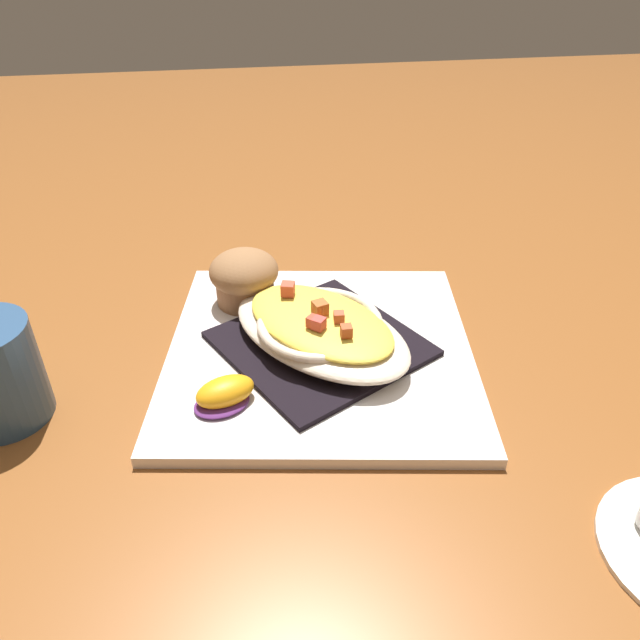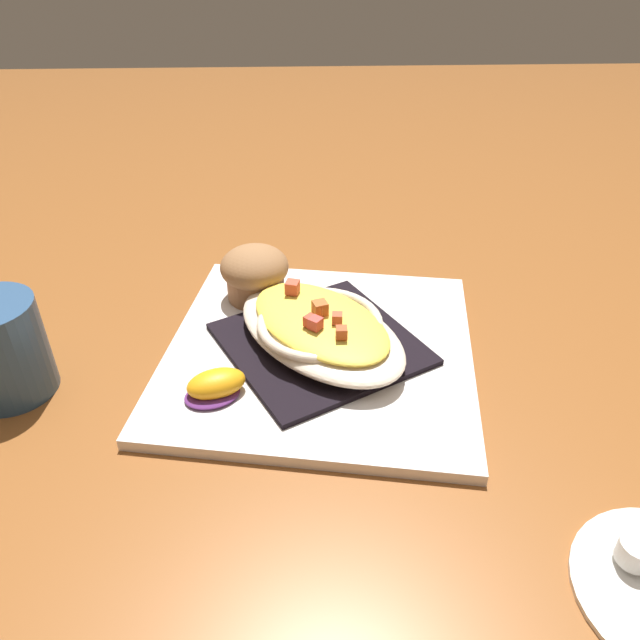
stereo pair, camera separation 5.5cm
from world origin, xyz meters
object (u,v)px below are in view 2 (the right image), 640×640
Objects in this scene: square_plate at (320,350)px; gratin_dish at (320,327)px; orange_garnish at (215,386)px; coffee_mug at (0,353)px; muffin at (255,273)px; creamer_cup_2 at (636,552)px.

square_plate is 0.03m from gratin_dish.
orange_garnish is 0.19m from coffee_mug.
muffin reaches higher than square_plate.
coffee_mug is at bearing -112.74° from creamer_cup_2.
square_plate is 0.28m from coffee_mug.
muffin is at bearing -141.67° from creamer_cup_2.
coffee_mug reaches higher than muffin.
orange_garnish is at bearing -120.62° from creamer_cup_2.
muffin is at bearing 170.07° from orange_garnish.
square_plate is 0.11m from orange_garnish.
muffin is at bearing -144.70° from square_plate.
creamer_cup_2 is at bearing 59.38° from orange_garnish.
square_plate is 4.70× the size of orange_garnish.
coffee_mug is at bearing -98.72° from orange_garnish.
gratin_dish is at bearing 35.28° from muffin.
orange_garnish is at bearing -9.93° from muffin.
coffee_mug is at bearing -82.36° from gratin_dish.
square_plate is 11.98× the size of creamer_cup_2.
gratin_dish is 0.30m from creamer_cup_2.
square_plate is 1.28× the size of gratin_dish.
square_plate is at bearing 97.65° from coffee_mug.
muffin reaches higher than orange_garnish.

